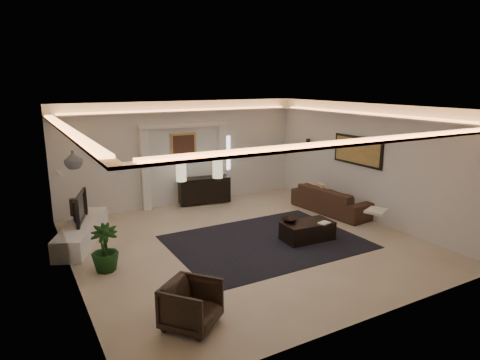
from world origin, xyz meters
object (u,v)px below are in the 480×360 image
console (204,190)px  coffee_table (307,231)px  sofa (332,200)px  armchair (191,305)px

console → coffee_table: 3.81m
sofa → armchair: bearing=114.7°
console → sofa: (2.65, -2.42, -0.07)m
console → sofa: bearing=-32.8°
coffee_table → console: bearing=104.9°
coffee_table → armchair: armchair is taller
console → sofa: 3.59m
console → coffee_table: (0.79, -3.72, -0.20)m
console → coffee_table: size_ratio=1.30×
console → coffee_table: console is taller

